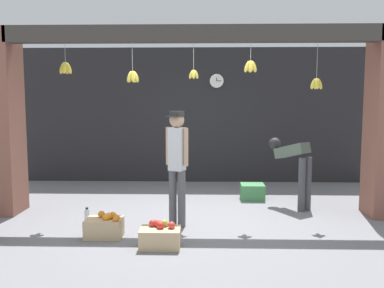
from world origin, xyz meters
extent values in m
plane|color=slate|center=(0.00, 0.00, 0.00)|extent=(60.00, 60.00, 0.00)
cube|color=#232326|center=(0.00, 2.90, 1.42)|extent=(7.37, 0.12, 2.84)
cube|color=#3D3833|center=(0.00, 0.12, 2.72)|extent=(5.47, 0.24, 0.24)
cylinder|color=#B2AD99|center=(-1.86, 0.13, 2.46)|extent=(0.01, 0.01, 0.28)
ellipsoid|color=gold|center=(-1.82, 0.13, 2.23)|extent=(0.12, 0.07, 0.19)
ellipsoid|color=gold|center=(-1.86, 0.18, 2.23)|extent=(0.07, 0.12, 0.19)
ellipsoid|color=gold|center=(-1.91, 0.13, 2.23)|extent=(0.12, 0.07, 0.19)
ellipsoid|color=gold|center=(-1.86, 0.09, 2.23)|extent=(0.07, 0.12, 0.19)
cylinder|color=#B2AD99|center=(-0.86, 0.09, 2.39)|extent=(0.01, 0.01, 0.41)
ellipsoid|color=yellow|center=(-0.82, 0.09, 2.10)|extent=(0.12, 0.07, 0.19)
ellipsoid|color=yellow|center=(-0.85, 0.14, 2.10)|extent=(0.09, 0.12, 0.19)
ellipsoid|color=yellow|center=(-0.90, 0.12, 2.10)|extent=(0.12, 0.10, 0.20)
ellipsoid|color=yellow|center=(-0.90, 0.07, 2.10)|extent=(0.12, 0.10, 0.20)
ellipsoid|color=yellow|center=(-0.85, 0.05, 2.10)|extent=(0.09, 0.12, 0.19)
cylinder|color=#B2AD99|center=(0.03, 0.11, 2.40)|extent=(0.01, 0.01, 0.40)
ellipsoid|color=yellow|center=(0.07, 0.11, 2.14)|extent=(0.10, 0.05, 0.15)
ellipsoid|color=yellow|center=(0.03, 0.14, 2.14)|extent=(0.05, 0.10, 0.15)
ellipsoid|color=yellow|center=(0.00, 0.11, 2.14)|extent=(0.10, 0.05, 0.15)
ellipsoid|color=yellow|center=(0.03, 0.07, 2.14)|extent=(0.05, 0.10, 0.15)
cylinder|color=#B2AD99|center=(0.87, 0.16, 2.47)|extent=(0.01, 0.01, 0.26)
ellipsoid|color=yellow|center=(0.91, 0.16, 2.25)|extent=(0.12, 0.07, 0.19)
ellipsoid|color=yellow|center=(0.87, 0.21, 2.25)|extent=(0.07, 0.12, 0.19)
ellipsoid|color=yellow|center=(0.82, 0.16, 2.25)|extent=(0.12, 0.07, 0.19)
ellipsoid|color=yellow|center=(0.87, 0.12, 2.25)|extent=(0.07, 0.12, 0.19)
cylinder|color=#B2AD99|center=(1.83, 0.13, 2.34)|extent=(0.01, 0.01, 0.52)
ellipsoid|color=yellow|center=(1.87, 0.13, 2.00)|extent=(0.12, 0.06, 0.18)
ellipsoid|color=yellow|center=(1.83, 0.18, 2.00)|extent=(0.06, 0.12, 0.18)
ellipsoid|color=yellow|center=(1.78, 0.13, 2.00)|extent=(0.12, 0.06, 0.18)
ellipsoid|color=yellow|center=(1.83, 0.09, 2.00)|extent=(0.06, 0.12, 0.18)
cylinder|color=#56565B|center=(-0.12, -0.38, 0.40)|extent=(0.11, 0.11, 0.79)
cylinder|color=#56565B|center=(-0.25, -0.32, 0.40)|extent=(0.11, 0.11, 0.79)
cube|color=silver|center=(-0.19, -0.35, 1.09)|extent=(0.25, 0.24, 0.60)
cylinder|color=tan|center=(-0.06, -0.41, 1.13)|extent=(0.06, 0.06, 0.52)
cylinder|color=tan|center=(-0.31, -0.29, 1.13)|extent=(0.06, 0.06, 0.52)
sphere|color=tan|center=(-0.19, -0.35, 1.49)|extent=(0.21, 0.21, 0.21)
cylinder|color=#2D2D2D|center=(-0.19, -0.35, 1.58)|extent=(0.21, 0.21, 0.07)
cube|color=#2D2D2D|center=(-0.23, -0.44, 1.55)|extent=(0.21, 0.17, 0.01)
cylinder|color=#424247|center=(1.73, 0.48, 0.43)|extent=(0.11, 0.11, 0.86)
cylinder|color=#424247|center=(1.85, 0.56, 0.43)|extent=(0.11, 0.11, 0.86)
cube|color=#4C5B4C|center=(1.62, 0.76, 0.94)|extent=(0.54, 0.64, 0.32)
sphere|color=black|center=(1.40, 1.09, 1.02)|extent=(0.21, 0.21, 0.21)
cube|color=tan|center=(-1.10, -0.86, 0.12)|extent=(0.47, 0.33, 0.25)
sphere|color=orange|center=(-0.99, -0.84, 0.29)|extent=(0.09, 0.09, 0.09)
sphere|color=orange|center=(-1.03, -0.89, 0.29)|extent=(0.09, 0.09, 0.09)
sphere|color=orange|center=(-1.06, -0.92, 0.29)|extent=(0.09, 0.09, 0.09)
sphere|color=orange|center=(-0.92, -0.96, 0.29)|extent=(0.09, 0.09, 0.09)
sphere|color=orange|center=(-1.03, -0.88, 0.29)|extent=(0.09, 0.09, 0.09)
sphere|color=orange|center=(-1.15, -0.80, 0.29)|extent=(0.09, 0.09, 0.09)
cube|color=tan|center=(-0.34, -1.21, 0.12)|extent=(0.49, 0.34, 0.23)
sphere|color=red|center=(-0.44, -1.13, 0.27)|extent=(0.09, 0.09, 0.09)
sphere|color=red|center=(-0.36, -1.15, 0.27)|extent=(0.09, 0.09, 0.09)
sphere|color=red|center=(-0.33, -1.22, 0.27)|extent=(0.09, 0.09, 0.09)
sphere|color=red|center=(-0.20, -1.21, 0.27)|extent=(0.09, 0.09, 0.09)
sphere|color=#99B238|center=(-0.30, -1.13, 0.27)|extent=(0.09, 0.09, 0.09)
sphere|color=red|center=(-0.38, -1.13, 0.27)|extent=(0.09, 0.09, 0.09)
cube|color=#42844C|center=(1.05, 1.27, 0.14)|extent=(0.41, 0.38, 0.27)
cylinder|color=silver|center=(-1.47, -0.32, 0.11)|extent=(0.07, 0.07, 0.22)
cylinder|color=black|center=(-1.47, -0.32, 0.24)|extent=(0.04, 0.04, 0.02)
cylinder|color=black|center=(0.45, 2.83, 2.15)|extent=(0.31, 0.01, 0.31)
cylinder|color=white|center=(0.45, 2.82, 2.15)|extent=(0.29, 0.02, 0.29)
cube|color=black|center=(0.45, 2.81, 2.18)|extent=(0.01, 0.01, 0.08)
cube|color=black|center=(0.49, 2.81, 2.15)|extent=(0.11, 0.01, 0.01)
camera|label=1|loc=(0.19, -6.20, 1.81)|focal=40.00mm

